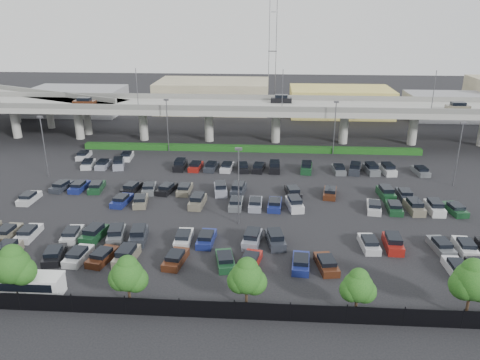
% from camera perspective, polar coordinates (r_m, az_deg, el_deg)
% --- Properties ---
extents(ground, '(280.00, 280.00, 0.00)m').
position_cam_1_polar(ground, '(68.73, 0.29, -2.44)').
color(ground, black).
extents(overpass, '(150.00, 13.00, 15.80)m').
position_cam_1_polar(overpass, '(97.36, 1.34, 8.65)').
color(overpass, gray).
rests_on(overpass, ground).
extents(on_ramp, '(50.93, 30.13, 8.80)m').
position_cam_1_polar(on_ramp, '(121.77, -23.95, 9.23)').
color(on_ramp, gray).
rests_on(on_ramp, ground).
extents(hedge, '(66.00, 1.60, 1.10)m').
position_cam_1_polar(hedge, '(92.12, 1.25, 3.86)').
color(hedge, '#144213').
rests_on(hedge, ground).
extents(fence, '(70.00, 0.10, 2.00)m').
position_cam_1_polar(fence, '(43.78, -2.12, -15.55)').
color(fence, black).
rests_on(fence, ground).
extents(tree_row, '(65.07, 3.66, 5.94)m').
position_cam_1_polar(tree_row, '(43.48, -0.95, -11.67)').
color(tree_row, '#332316').
rests_on(tree_row, ground).
extents(shuttle_bus, '(6.69, 2.35, 2.14)m').
position_cam_1_polar(shuttle_bus, '(51.12, -24.37, -11.48)').
color(shuttle_bus, silver).
rests_on(shuttle_bus, ground).
extents(parked_cars, '(62.78, 41.62, 1.67)m').
position_cam_1_polar(parked_cars, '(65.89, -0.84, -2.90)').
color(parked_cars, '#462212').
rests_on(parked_cars, ground).
extents(light_poles, '(66.90, 48.38, 10.30)m').
position_cam_1_polar(light_poles, '(68.84, -3.03, 3.09)').
color(light_poles, '#505055').
rests_on(light_poles, ground).
extents(distant_buildings, '(138.00, 24.00, 9.00)m').
position_cam_1_polar(distant_buildings, '(127.46, 7.68, 9.77)').
color(distant_buildings, gray).
rests_on(distant_buildings, ground).
extents(comm_tower, '(2.40, 2.40, 30.00)m').
position_cam_1_polar(comm_tower, '(137.74, 3.99, 15.65)').
color(comm_tower, '#505055').
rests_on(comm_tower, ground).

